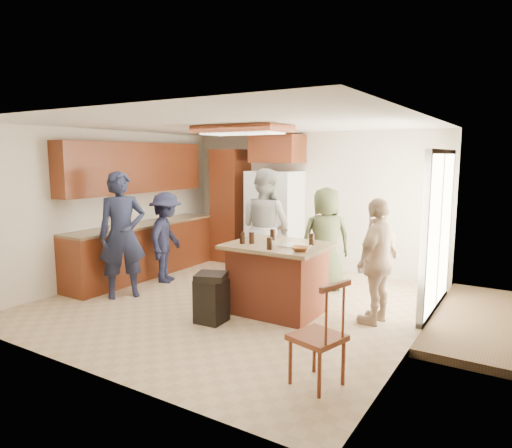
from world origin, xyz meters
The scene contains 12 objects.
person_front_left centered at (-1.57, -0.62, 0.93)m, with size 0.68×0.50×1.86m, color #1A1F35.
person_behind_left centered at (-0.10, 1.02, 0.94)m, with size 0.91×0.56×1.88m, color gray.
person_behind_right centered at (0.84, 1.25, 0.80)m, with size 0.79×0.51×1.61m, color #353D23.
person_side_right centered at (1.94, 0.29, 0.79)m, with size 0.92×0.47×1.57m, color tan.
person_counter centered at (-1.59, 0.33, 0.75)m, with size 0.96×0.45×1.49m, color #191C33.
left_cabinetry centered at (-2.24, 0.40, 0.96)m, with size 0.64×3.00×2.30m.
back_wall_units centered at (-1.33, 2.20, 1.38)m, with size 1.80×0.60×2.45m.
refrigerator centered at (-0.55, 2.12, 0.90)m, with size 0.90×0.76×1.80m.
kitchen_island centered at (0.70, -0.02, 0.47)m, with size 1.28×1.03×0.93m.
island_items centered at (0.87, -0.14, 0.97)m, with size 1.02×0.64×0.15m.
trash_bin centered at (0.18, -0.78, 0.32)m, with size 0.47×0.47×0.63m.
spindle_chair centered at (1.98, -1.56, 0.45)m, with size 0.52×0.52×0.99m.
Camera 1 is at (3.55, -5.18, 2.08)m, focal length 32.00 mm.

